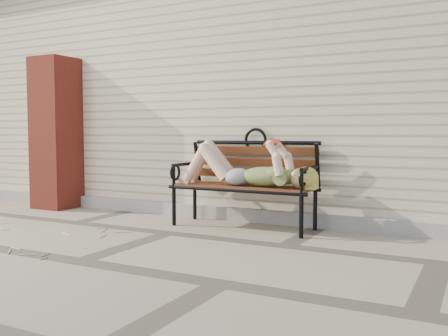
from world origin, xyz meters
The scene contains 7 objects.
ground centered at (0.00, 0.00, 0.00)m, with size 80.00×80.00×0.00m, color gray.
house_wall centered at (0.00, 3.00, 1.50)m, with size 8.00×4.00×3.00m, color beige.
foundation_strip centered at (0.00, 0.97, 0.07)m, with size 8.00×0.10×0.15m, color gray.
brick_pillar centered at (-2.30, 0.75, 1.00)m, with size 0.50×0.50×2.00m, color maroon.
garden_bench centered at (0.53, 0.71, 0.60)m, with size 1.64×0.65×1.06m.
reading_woman centered at (0.55, 0.58, 0.63)m, with size 1.55×0.35×0.49m.
straw_scatter centered at (-1.67, -0.58, 0.01)m, with size 2.82×1.57×0.01m.
Camera 1 is at (2.79, -4.13, 1.00)m, focal length 40.00 mm.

